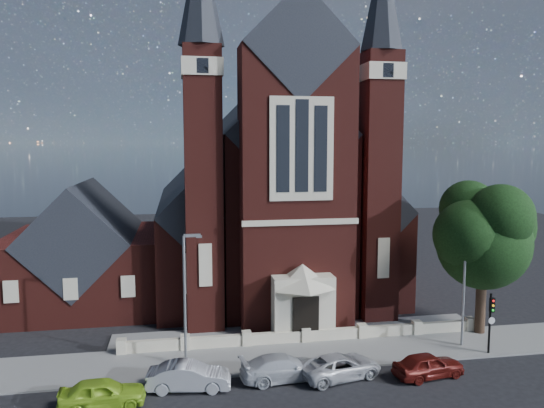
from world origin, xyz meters
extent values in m
plane|color=black|center=(0.00, 15.00, 0.00)|extent=(120.00, 120.00, 0.00)
cube|color=slate|center=(0.00, 4.50, 0.00)|extent=(60.00, 5.00, 0.12)
cube|color=slate|center=(0.00, 8.50, 0.00)|extent=(26.00, 3.00, 0.14)
cube|color=beige|center=(0.00, 6.50, 0.00)|extent=(24.00, 0.40, 0.90)
cube|color=#501B15|center=(0.00, 25.00, 7.00)|extent=(10.00, 30.00, 14.00)
cube|color=black|center=(0.00, 25.00, 14.00)|extent=(10.00, 30.20, 10.00)
cube|color=#501B15|center=(-7.50, 24.00, 4.00)|extent=(5.00, 26.00, 8.00)
cube|color=#501B15|center=(7.50, 24.00, 4.00)|extent=(5.00, 26.00, 8.00)
cube|color=black|center=(-7.50, 24.00, 8.00)|extent=(5.01, 26.20, 5.01)
cube|color=black|center=(7.50, 24.00, 8.00)|extent=(5.01, 26.20, 5.01)
cube|color=#501B15|center=(0.00, 9.50, 10.00)|extent=(8.00, 3.00, 20.00)
cube|color=black|center=(0.00, 9.50, 20.00)|extent=(8.00, 3.20, 8.00)
cube|color=beige|center=(0.00, 7.95, 13.00)|extent=(4.40, 0.15, 7.00)
cube|color=black|center=(0.00, 7.88, 13.20)|extent=(0.90, 0.08, 6.20)
cube|color=beige|center=(0.00, 7.50, 2.20)|extent=(4.20, 2.00, 4.40)
cube|color=black|center=(0.00, 6.45, 1.60)|extent=(1.80, 0.12, 3.20)
cone|color=beige|center=(0.00, 7.50, 4.40)|extent=(4.60, 4.60, 1.60)
cube|color=#501B15|center=(-6.50, 10.50, 10.00)|extent=(2.60, 2.60, 20.00)
cube|color=beige|center=(-6.50, 10.50, 18.50)|extent=(2.80, 2.80, 1.20)
cube|color=#501B15|center=(6.50, 10.50, 10.00)|extent=(2.60, 2.60, 20.00)
cube|color=beige|center=(6.50, 10.50, 18.50)|extent=(2.80, 2.80, 1.20)
cube|color=#501B15|center=(-16.00, 18.00, 3.00)|extent=(12.00, 12.00, 6.00)
cube|color=black|center=(-16.00, 18.00, 6.00)|extent=(8.49, 12.20, 8.49)
cylinder|color=black|center=(12.50, 6.00, 2.50)|extent=(0.70, 0.70, 5.00)
sphere|color=black|center=(12.50, 6.00, 6.50)|extent=(6.40, 6.40, 6.40)
sphere|color=black|center=(12.90, 4.80, 8.50)|extent=(4.40, 4.40, 4.40)
cylinder|color=gray|center=(-8.00, 4.00, 4.00)|extent=(0.16, 0.16, 8.00)
cube|color=gray|center=(-7.50, 4.00, 8.00)|extent=(1.00, 0.15, 0.18)
cube|color=gray|center=(-7.10, 4.00, 7.92)|extent=(0.35, 0.22, 0.12)
cylinder|color=gray|center=(10.00, 4.00, 4.00)|extent=(0.16, 0.16, 8.00)
cube|color=gray|center=(10.50, 4.00, 8.00)|extent=(1.00, 0.15, 0.18)
cube|color=gray|center=(10.90, 4.00, 7.92)|extent=(0.35, 0.22, 0.12)
cylinder|color=black|center=(11.00, 2.50, 2.00)|extent=(0.14, 0.14, 4.00)
cube|color=black|center=(11.00, 2.35, 3.30)|extent=(0.28, 0.22, 0.90)
sphere|color=red|center=(11.00, 2.22, 3.60)|extent=(0.14, 0.14, 0.14)
sphere|color=#CC8C0C|center=(11.00, 2.22, 3.30)|extent=(0.14, 0.14, 0.14)
sphere|color=#0C9919|center=(11.00, 2.22, 3.00)|extent=(0.14, 0.14, 0.14)
imported|color=#94C527|center=(-12.26, -0.20, 0.74)|extent=(4.40, 1.97, 1.47)
imported|color=#9D9EA4|center=(-7.87, 0.95, 0.75)|extent=(4.70, 2.12, 1.50)
imported|color=#B9BCC1|center=(-2.57, 1.27, 0.72)|extent=(5.12, 2.52, 1.43)
imported|color=silver|center=(0.70, 0.95, 0.68)|extent=(5.25, 3.31, 1.35)
imported|color=#5B140F|center=(5.71, 0.14, 0.71)|extent=(4.39, 2.32, 1.42)
camera|label=1|loc=(-8.21, -27.01, 13.40)|focal=35.00mm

